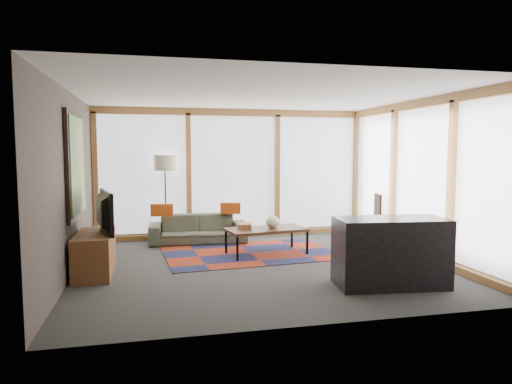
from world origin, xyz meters
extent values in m
plane|color=#2B2B29|center=(0.00, 0.00, 0.00)|extent=(5.50, 5.50, 0.00)
cube|color=#42372F|center=(-2.75, 0.00, 1.30)|extent=(0.04, 5.00, 2.60)
cube|color=#42372F|center=(0.00, -2.50, 1.30)|extent=(5.50, 0.04, 2.60)
cube|color=silver|center=(0.00, 0.00, 2.60)|extent=(5.50, 5.00, 0.04)
cube|color=white|center=(0.00, 2.47, 1.30)|extent=(5.30, 0.02, 2.35)
cube|color=white|center=(2.72, 0.00, 1.30)|extent=(0.02, 4.80, 2.35)
cube|color=black|center=(-2.71, 0.30, 1.55)|extent=(0.05, 1.35, 1.55)
cube|color=gold|center=(-2.69, 0.30, 1.55)|extent=(0.02, 1.20, 1.40)
cube|color=maroon|center=(-0.02, 0.81, 0.01)|extent=(3.00, 2.07, 0.01)
imported|color=#3B402F|center=(-0.79, 1.95, 0.27)|extent=(1.87, 0.81, 0.54)
cube|color=#B14411|center=(-1.46, 1.96, 0.65)|extent=(0.43, 0.17, 0.23)
cube|color=#B14411|center=(-0.15, 1.98, 0.64)|extent=(0.41, 0.21, 0.22)
cube|color=#905C36|center=(-0.12, 0.76, 0.49)|extent=(0.25, 0.30, 0.09)
ellipsoid|color=beige|center=(0.37, 0.72, 0.55)|extent=(0.29, 0.29, 0.21)
ellipsoid|color=black|center=(2.46, -0.11, 0.55)|extent=(0.22, 0.22, 0.10)
ellipsoid|color=black|center=(2.47, 0.22, 0.54)|extent=(0.17, 0.17, 0.07)
cube|color=black|center=(2.57, 1.19, 0.72)|extent=(0.10, 0.33, 0.44)
cube|color=brown|center=(-2.45, 0.04, 0.30)|extent=(0.49, 1.19, 0.59)
imported|color=black|center=(-2.38, 0.05, 0.89)|extent=(0.36, 1.05, 0.60)
cube|color=black|center=(1.38, -1.43, 0.45)|extent=(1.48, 0.81, 0.89)
camera|label=1|loc=(-1.62, -6.73, 1.77)|focal=32.00mm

